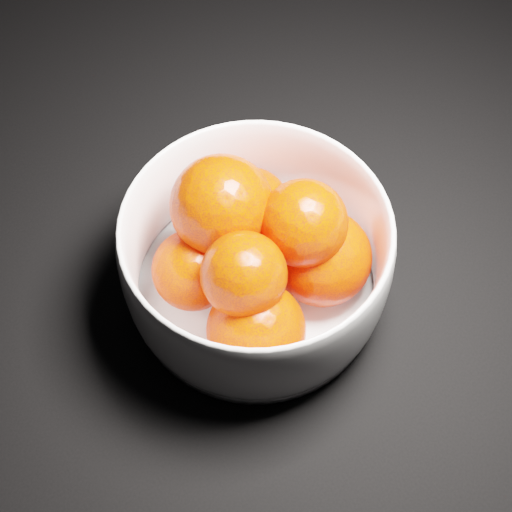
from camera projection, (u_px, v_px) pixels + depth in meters
ground at (165, 93)px, 0.74m from camera, size 3.00×3.00×0.00m
bowl at (256, 260)px, 0.57m from camera, size 0.22×0.22×0.11m
orange_pile at (259, 252)px, 0.56m from camera, size 0.17×0.17×0.12m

